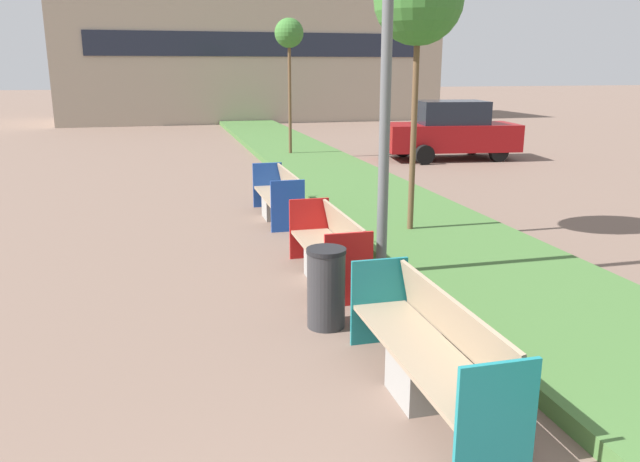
{
  "coord_description": "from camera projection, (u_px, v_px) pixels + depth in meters",
  "views": [
    {
      "loc": [
        -1.26,
        -1.08,
        2.88
      ],
      "look_at": [
        0.9,
        7.33,
        0.6
      ],
      "focal_mm": 35.0,
      "sensor_mm": 36.0,
      "label": 1
    }
  ],
  "objects": [
    {
      "name": "litter_bin",
      "position": [
        326.0,
        288.0,
        7.06
      ],
      "size": [
        0.45,
        0.45,
        0.93
      ],
      "color": "#2D2D30",
      "rests_on": "ground"
    },
    {
      "name": "planter_grass_strip",
      "position": [
        367.0,
        195.0,
        14.04
      ],
      "size": [
        2.8,
        120.0,
        0.18
      ],
      "color": "#426B33",
      "rests_on": "ground"
    },
    {
      "name": "sapling_tree_near",
      "position": [
        419.0,
        1.0,
        9.86
      ],
      "size": [
        1.43,
        1.43,
        4.65
      ],
      "color": "brown",
      "rests_on": "ground"
    },
    {
      "name": "building_backdrop",
      "position": [
        250.0,
        53.0,
        35.14
      ],
      "size": [
        20.41,
        6.7,
        7.32
      ],
      "color": "tan",
      "rests_on": "ground"
    },
    {
      "name": "bench_red_frame",
      "position": [
        329.0,
        253.0,
        8.7
      ],
      "size": [
        0.65,
        2.13,
        0.94
      ],
      "color": "gray",
      "rests_on": "ground"
    },
    {
      "name": "bench_teal_frame",
      "position": [
        429.0,
        359.0,
        5.53
      ],
      "size": [
        0.65,
        2.47,
        0.94
      ],
      "color": "gray",
      "rests_on": "ground"
    },
    {
      "name": "parked_car_distant",
      "position": [
        450.0,
        131.0,
        20.0
      ],
      "size": [
        4.4,
        2.31,
        1.86
      ],
      "rotation": [
        0.0,
        0.0,
        -0.14
      ],
      "color": "maroon",
      "rests_on": "ground"
    },
    {
      "name": "bench_blue_frame",
      "position": [
        279.0,
        199.0,
        12.24
      ],
      "size": [
        0.65,
        2.2,
        0.94
      ],
      "color": "gray",
      "rests_on": "ground"
    },
    {
      "name": "sapling_tree_far",
      "position": [
        289.0,
        36.0,
        19.41
      ],
      "size": [
        0.91,
        0.91,
        4.38
      ],
      "color": "brown",
      "rests_on": "ground"
    }
  ]
}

